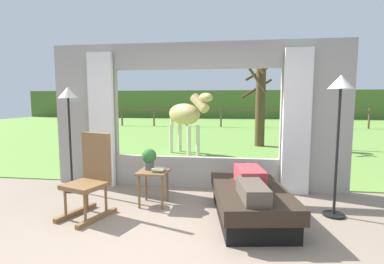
{
  "coord_description": "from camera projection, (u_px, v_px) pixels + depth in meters",
  "views": [
    {
      "loc": [
        0.64,
        -2.8,
        1.56
      ],
      "look_at": [
        0.0,
        1.8,
        1.05
      ],
      "focal_mm": 27.08,
      "sensor_mm": 36.0,
      "label": 1
    }
  ],
  "objects": [
    {
      "name": "ground_plane",
      "position": [
        168.0,
        251.0,
        3.02
      ],
      "size": [
        12.0,
        12.0,
        0.0
      ],
      "primitive_type": "plane",
      "color": "gray"
    },
    {
      "name": "back_wall_with_window",
      "position": [
        196.0,
        118.0,
        5.11
      ],
      "size": [
        5.2,
        0.12,
        2.55
      ],
      "color": "#9E998E",
      "rests_on": "ground_plane"
    },
    {
      "name": "curtain_panel_left",
      "position": [
        102.0,
        120.0,
        5.21
      ],
      "size": [
        0.44,
        0.1,
        2.4
      ],
      "primitive_type": "cube",
      "color": "silver",
      "rests_on": "ground_plane"
    },
    {
      "name": "curtain_panel_right",
      "position": [
        297.0,
        122.0,
        4.74
      ],
      "size": [
        0.44,
        0.1,
        2.4
      ],
      "primitive_type": "cube",
      "color": "silver",
      "rests_on": "ground_plane"
    },
    {
      "name": "outdoor_pasture_lawn",
      "position": [
        220.0,
        128.0,
        15.98
      ],
      "size": [
        36.0,
        21.68,
        0.02
      ],
      "primitive_type": "cube",
      "color": "olive",
      "rests_on": "ground_plane"
    },
    {
      "name": "distant_hill_ridge",
      "position": [
        225.0,
        104.0,
        25.53
      ],
      "size": [
        36.0,
        2.0,
        2.4
      ],
      "primitive_type": "cube",
      "color": "#4D682E",
      "rests_on": "ground_plane"
    },
    {
      "name": "recliner_sofa",
      "position": [
        250.0,
        202.0,
        3.85
      ],
      "size": [
        1.15,
        1.82,
        0.42
      ],
      "rotation": [
        0.0,
        0.0,
        0.15
      ],
      "color": "black",
      "rests_on": "ground_plane"
    },
    {
      "name": "reclining_person",
      "position": [
        250.0,
        180.0,
        3.77
      ],
      "size": [
        0.43,
        1.44,
        0.22
      ],
      "rotation": [
        0.0,
        0.0,
        0.15
      ],
      "color": "#B23338",
      "rests_on": "recliner_sofa"
    },
    {
      "name": "rocking_chair",
      "position": [
        91.0,
        176.0,
        3.91
      ],
      "size": [
        0.66,
        0.8,
        1.12
      ],
      "rotation": [
        0.0,
        0.0,
        -0.34
      ],
      "color": "brown",
      "rests_on": "ground_plane"
    },
    {
      "name": "side_table",
      "position": [
        153.0,
        177.0,
        4.31
      ],
      "size": [
        0.44,
        0.44,
        0.52
      ],
      "color": "brown",
      "rests_on": "ground_plane"
    },
    {
      "name": "potted_plant",
      "position": [
        149.0,
        158.0,
        4.35
      ],
      "size": [
        0.22,
        0.22,
        0.32
      ],
      "color": "#4C5156",
      "rests_on": "side_table"
    },
    {
      "name": "book_stack",
      "position": [
        158.0,
        170.0,
        4.23
      ],
      "size": [
        0.19,
        0.16,
        0.06
      ],
      "color": "#337247",
      "rests_on": "side_table"
    },
    {
      "name": "floor_lamp_left",
      "position": [
        69.0,
        108.0,
        4.86
      ],
      "size": [
        0.32,
        0.32,
        1.78
      ],
      "color": "black",
      "rests_on": "ground_plane"
    },
    {
      "name": "floor_lamp_right",
      "position": [
        340.0,
        103.0,
        3.76
      ],
      "size": [
        0.32,
        0.32,
        1.89
      ],
      "color": "black",
      "rests_on": "ground_plane"
    },
    {
      "name": "horse",
      "position": [
        186.0,
        115.0,
        8.15
      ],
      "size": [
        1.56,
        1.49,
        1.73
      ],
      "rotation": [
        0.0,
        0.0,
        -2.32
      ],
      "color": "tan",
      "rests_on": "outdoor_pasture_lawn"
    },
    {
      "name": "pasture_tree",
      "position": [
        260.0,
        100.0,
        9.64
      ],
      "size": [
        1.33,
        1.32,
        3.46
      ],
      "color": "#4C3823",
      "rests_on": "outdoor_pasture_lawn"
    },
    {
      "name": "pasture_fence_line",
      "position": [
        221.0,
        114.0,
        16.75
      ],
      "size": [
        16.1,
        0.1,
        1.1
      ],
      "color": "brown",
      "rests_on": "outdoor_pasture_lawn"
    }
  ]
}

